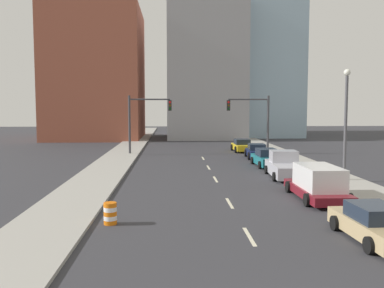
# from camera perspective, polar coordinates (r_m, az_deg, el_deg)

# --- Properties ---
(sidewalk_left) EXTENTS (3.45, 90.50, 0.15)m
(sidewalk_left) POSITION_cam_1_polar(r_m,az_deg,el_deg) (53.01, -8.29, -0.38)
(sidewalk_left) COLOR #9E9B93
(sidewalk_left) RESTS_ON ground
(sidewalk_right) EXTENTS (3.45, 90.50, 0.15)m
(sidewalk_right) POSITION_cam_1_polar(r_m,az_deg,el_deg) (53.93, 9.32, -0.30)
(sidewalk_right) COLOR #9E9B93
(sidewalk_right) RESTS_ON ground
(lane_stripe_at_9m) EXTENTS (0.16, 2.40, 0.01)m
(lane_stripe_at_9m) POSITION_cam_1_polar(r_m,az_deg,el_deg) (17.18, 7.65, -12.12)
(lane_stripe_at_9m) COLOR beige
(lane_stripe_at_9m) RESTS_ON ground
(lane_stripe_at_15m) EXTENTS (0.16, 2.40, 0.01)m
(lane_stripe_at_15m) POSITION_cam_1_polar(r_m,az_deg,el_deg) (22.66, 5.03, -7.86)
(lane_stripe_at_15m) COLOR beige
(lane_stripe_at_15m) RESTS_ON ground
(lane_stripe_at_22m) EXTENTS (0.16, 2.40, 0.01)m
(lane_stripe_at_22m) POSITION_cam_1_polar(r_m,az_deg,el_deg) (29.78, 3.15, -4.72)
(lane_stripe_at_22m) COLOR beige
(lane_stripe_at_22m) RESTS_ON ground
(lane_stripe_at_28m) EXTENTS (0.16, 2.40, 0.01)m
(lane_stripe_at_28m) POSITION_cam_1_polar(r_m,az_deg,el_deg) (35.45, 2.20, -3.14)
(lane_stripe_at_28m) COLOR beige
(lane_stripe_at_28m) RESTS_ON ground
(lane_stripe_at_34m) EXTENTS (0.16, 2.40, 0.01)m
(lane_stripe_at_34m) POSITION_cam_1_polar(r_m,az_deg,el_deg) (41.63, 1.47, -1.91)
(lane_stripe_at_34m) COLOR beige
(lane_stripe_at_34m) RESTS_ON ground
(building_brick_left) EXTENTS (14.00, 16.00, 19.89)m
(building_brick_left) POSITION_cam_1_polar(r_m,az_deg,el_deg) (69.15, -12.61, 9.00)
(building_brick_left) COLOR #9E513D
(building_brick_left) RESTS_ON ground
(building_office_center) EXTENTS (12.00, 20.00, 21.42)m
(building_office_center) POSITION_cam_1_polar(r_m,az_deg,el_deg) (72.38, 1.55, 9.54)
(building_office_center) COLOR #99999E
(building_office_center) RESTS_ON ground
(building_glass_right) EXTENTS (13.00, 20.00, 36.39)m
(building_glass_right) POSITION_cam_1_polar(r_m,az_deg,el_deg) (78.46, 8.36, 14.65)
(building_glass_right) COLOR #99B7CC
(building_glass_right) RESTS_ON ground
(traffic_signal_left) EXTENTS (4.51, 0.35, 6.17)m
(traffic_signal_left) POSITION_cam_1_polar(r_m,az_deg,el_deg) (44.81, -6.71, 3.69)
(traffic_signal_left) COLOR #38383D
(traffic_signal_left) RESTS_ON ground
(traffic_signal_right) EXTENTS (4.51, 0.35, 6.17)m
(traffic_signal_right) POSITION_cam_1_polar(r_m,az_deg,el_deg) (45.56, 8.53, 3.69)
(traffic_signal_right) COLOR #38383D
(traffic_signal_right) RESTS_ON ground
(traffic_barrel) EXTENTS (0.56, 0.56, 0.95)m
(traffic_barrel) POSITION_cam_1_polar(r_m,az_deg,el_deg) (18.91, -10.85, -9.08)
(traffic_barrel) COLOR orange
(traffic_barrel) RESTS_ON ground
(street_lamp) EXTENTS (0.44, 0.44, 7.49)m
(street_lamp) POSITION_cam_1_polar(r_m,az_deg,el_deg) (30.07, 19.82, 3.49)
(street_lamp) COLOR #4C4C51
(street_lamp) RESTS_ON ground
(sedan_tan) EXTENTS (2.14, 4.61, 1.38)m
(sedan_tan) POSITION_cam_1_polar(r_m,az_deg,el_deg) (17.76, 23.07, -9.81)
(sedan_tan) COLOR tan
(sedan_tan) RESTS_ON ground
(box_truck_maroon) EXTENTS (2.43, 5.74, 1.85)m
(box_truck_maroon) POSITION_cam_1_polar(r_m,az_deg,el_deg) (24.29, 16.44, -5.04)
(box_truck_maroon) COLOR maroon
(box_truck_maroon) RESTS_ON ground
(pickup_truck_silver) EXTENTS (2.61, 5.32, 1.85)m
(pickup_truck_silver) POSITION_cam_1_polar(r_m,az_deg,el_deg) (31.34, 12.33, -2.96)
(pickup_truck_silver) COLOR #B2B2BC
(pickup_truck_silver) RESTS_ON ground
(sedan_teal) EXTENTS (2.12, 4.71, 1.49)m
(sedan_teal) POSITION_cam_1_polar(r_m,az_deg,el_deg) (36.63, 9.92, -1.89)
(sedan_teal) COLOR #196B75
(sedan_teal) RESTS_ON ground
(sedan_navy) EXTENTS (2.21, 4.30, 1.39)m
(sedan_navy) POSITION_cam_1_polar(r_m,az_deg,el_deg) (42.23, 8.61, -0.99)
(sedan_navy) COLOR #141E47
(sedan_navy) RESTS_ON ground
(sedan_yellow) EXTENTS (2.15, 4.25, 1.40)m
(sedan_yellow) POSITION_cam_1_polar(r_m,az_deg,el_deg) (48.09, 6.69, -0.23)
(sedan_yellow) COLOR gold
(sedan_yellow) RESTS_ON ground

